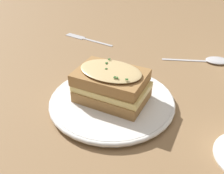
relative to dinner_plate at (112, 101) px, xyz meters
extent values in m
plane|color=olive|center=(0.02, 0.03, -0.01)|extent=(2.40, 2.40, 0.00)
cylinder|color=white|center=(0.00, 0.00, 0.00)|extent=(0.25, 0.25, 0.02)
torus|color=white|center=(0.00, 0.00, 0.00)|extent=(0.26, 0.26, 0.01)
cube|color=#A37542|center=(0.00, 0.00, 0.02)|extent=(0.15, 0.12, 0.02)
cube|color=#EAD17A|center=(0.00, 0.00, 0.04)|extent=(0.16, 0.11, 0.01)
cube|color=#A37542|center=(0.00, 0.00, 0.06)|extent=(0.15, 0.11, 0.02)
ellipsoid|color=#DBBC7F|center=(0.00, 0.00, 0.07)|extent=(0.14, 0.10, 0.01)
cube|color=#2D6028|center=(-0.02, 0.02, 0.08)|extent=(0.00, 0.01, 0.00)
cube|color=#2D6028|center=(0.01, 0.00, 0.08)|extent=(0.01, 0.01, 0.00)
cube|color=#2D6028|center=(-0.01, 0.02, 0.08)|extent=(0.00, 0.01, 0.00)
cube|color=#2D6028|center=(0.02, -0.02, 0.08)|extent=(0.00, 0.00, 0.00)
cube|color=#2D6028|center=(0.02, -0.04, 0.08)|extent=(0.01, 0.01, 0.00)
cube|color=#2D6028|center=(-0.04, 0.02, 0.08)|extent=(0.01, 0.01, 0.00)
cube|color=#2D6028|center=(0.02, -0.02, 0.08)|extent=(0.01, 0.01, 0.00)
cube|color=#2D6028|center=(0.02, -0.04, 0.08)|extent=(0.01, 0.01, 0.00)
cube|color=silver|center=(0.15, -0.29, -0.01)|extent=(0.11, 0.03, 0.00)
cube|color=silver|center=(0.24, -0.31, -0.01)|extent=(0.07, 0.04, 0.00)
cube|color=#333335|center=(0.25, -0.31, -0.01)|extent=(0.04, 0.01, 0.00)
cube|color=#333335|center=(0.25, -0.32, -0.01)|extent=(0.04, 0.01, 0.00)
cube|color=#333335|center=(0.24, -0.32, -0.01)|extent=(0.04, 0.01, 0.00)
cube|color=silver|center=(-0.13, -0.26, -0.01)|extent=(0.12, 0.04, 0.00)
ellipsoid|color=silver|center=(-0.21, -0.28, 0.00)|extent=(0.07, 0.06, 0.01)
camera|label=1|loc=(-0.14, 0.42, 0.33)|focal=42.00mm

